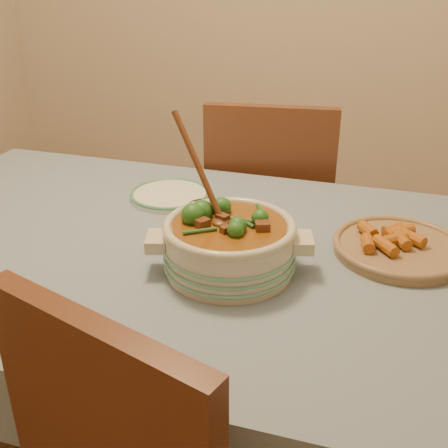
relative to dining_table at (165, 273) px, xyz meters
name	(u,v)px	position (x,y,z in m)	size (l,w,h in m)	color
dining_table	(165,273)	(0.00, 0.00, 0.00)	(1.68, 1.08, 0.76)	brown
stew_casserole	(229,241)	(0.20, -0.08, 0.17)	(0.39, 0.36, 0.36)	beige
white_plate	(170,195)	(-0.09, 0.27, 0.10)	(0.26, 0.26, 0.02)	white
condiment_bowl	(205,212)	(0.06, 0.15, 0.12)	(0.12, 0.12, 0.05)	black
fried_plate	(400,246)	(0.58, 0.12, 0.11)	(0.41, 0.41, 0.05)	#947452
chair_far	(270,208)	(0.12, 0.74, -0.11)	(0.51, 0.51, 0.97)	brown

